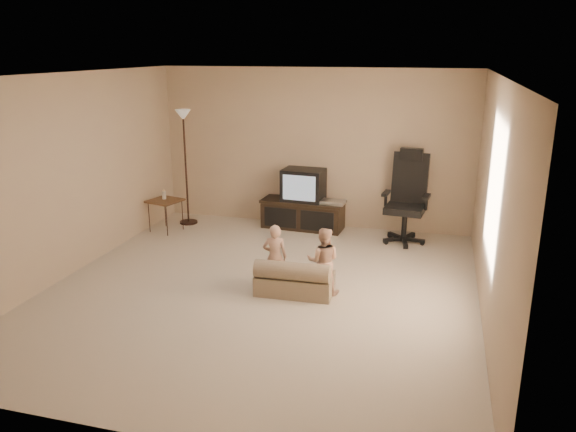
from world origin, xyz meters
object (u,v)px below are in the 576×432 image
at_px(child_sofa, 294,280).
at_px(toddler_right, 323,261).
at_px(tv_stand, 303,204).
at_px(side_table, 165,201).
at_px(floor_lamp, 184,142).
at_px(office_chair, 406,209).
at_px(toddler_left, 275,257).

distance_m(child_sofa, toddler_right, 0.41).
bearing_deg(tv_stand, side_table, -157.34).
relative_size(floor_lamp, toddler_right, 2.31).
distance_m(office_chair, child_sofa, 2.56).
distance_m(floor_lamp, toddler_right, 3.57).
height_order(tv_stand, toddler_right, tv_stand).
distance_m(side_table, toddler_right, 3.32).
xyz_separation_m(tv_stand, child_sofa, (0.51, -2.49, -0.22)).
bearing_deg(toddler_right, child_sofa, 13.66).
bearing_deg(side_table, toddler_right, -29.96).
bearing_deg(floor_lamp, tv_stand, 7.60).
xyz_separation_m(side_table, child_sofa, (2.56, -1.78, -0.31)).
bearing_deg(office_chair, floor_lamp, -172.64).
relative_size(floor_lamp, toddler_left, 2.32).
height_order(tv_stand, side_table, tv_stand).
height_order(side_table, toddler_left, toddler_left).
bearing_deg(floor_lamp, toddler_right, -37.99).
xyz_separation_m(office_chair, toddler_right, (-0.79, -2.16, -0.09)).
bearing_deg(toddler_left, tv_stand, -96.02).
height_order(tv_stand, office_chair, office_chair).
bearing_deg(tv_stand, toddler_left, -80.67).
relative_size(tv_stand, side_table, 1.99).
relative_size(child_sofa, toddler_left, 1.13).
xyz_separation_m(office_chair, child_sofa, (-1.11, -2.28, -0.32)).
bearing_deg(side_table, floor_lamp, 70.47).
distance_m(office_chair, toddler_right, 2.30).
bearing_deg(toddler_right, floor_lamp, -45.09).
height_order(office_chair, toddler_right, office_chair).
xyz_separation_m(tv_stand, toddler_right, (0.82, -2.37, 0.00)).
bearing_deg(child_sofa, toddler_right, 18.77).
relative_size(tv_stand, toddler_left, 1.70).
xyz_separation_m(tv_stand, toddler_left, (0.24, -2.40, 0.00)).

